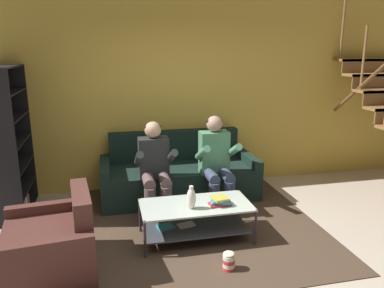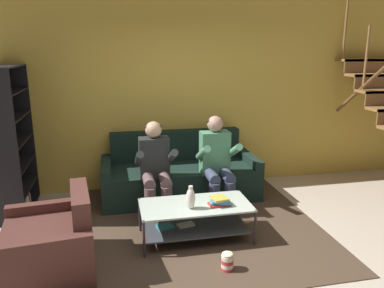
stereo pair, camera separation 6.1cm
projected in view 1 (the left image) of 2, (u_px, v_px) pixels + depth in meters
The scene contains 12 objects.
ground at pixel (212, 270), 3.63m from camera, with size 16.80×16.80×0.00m, color beige.
back_partition at pixel (169, 92), 5.59m from camera, with size 8.40×0.12×2.90m, color gold.
couch at pixel (179, 176), 5.39m from camera, with size 2.18×0.90×0.90m.
person_seated_left at pixel (155, 165), 4.71m from camera, with size 0.50×0.58×1.19m.
person_seated_right at pixel (216, 159), 4.88m from camera, with size 0.50×0.58×1.23m.
coffee_table at pixel (195, 216), 4.16m from camera, with size 1.22×0.61×0.41m.
area_rug at pixel (188, 218), 4.73m from camera, with size 3.00×3.25×0.01m.
vase at pixel (191, 198), 3.99m from camera, with size 0.10×0.10×0.26m.
book_stack at pixel (220, 201), 4.10m from camera, with size 0.25×0.20×0.09m.
bookshelf at pixel (7, 153), 4.70m from camera, with size 0.37×1.01×1.88m.
armchair at pixel (52, 245), 3.55m from camera, with size 0.91×1.03×0.79m.
popcorn_tub at pixel (229, 261), 3.60m from camera, with size 0.12×0.12×0.20m.
Camera 1 is at (-0.90, -3.09, 2.08)m, focal length 35.00 mm.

